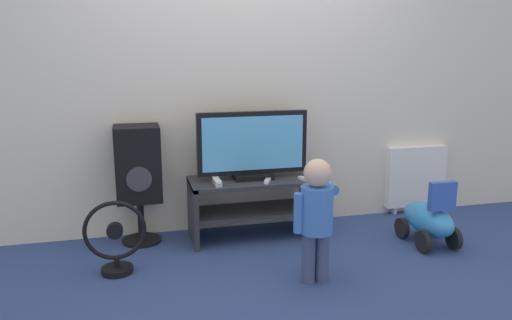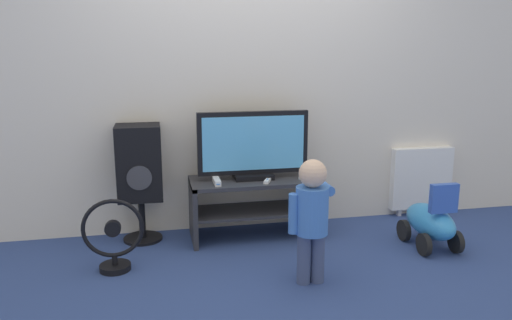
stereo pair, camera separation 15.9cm
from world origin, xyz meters
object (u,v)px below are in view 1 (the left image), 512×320
Objects in this scene: speaker_tower at (138,167)px; floor_fan at (115,241)px; game_console at (217,181)px; ride_on_toy at (429,219)px; remote_primary at (305,179)px; radiator at (416,177)px; child at (316,210)px; television at (253,146)px; remote_secondary at (268,181)px.

speaker_tower is 0.66m from floor_fan.
game_console is 1.62m from ride_on_toy.
game_console is 0.86m from floor_fan.
remote_primary is 0.22× the size of radiator.
game_console is 1.90m from radiator.
child reaches higher than game_console.
child is 1.33m from floor_fan.
television is 1.63m from radiator.
remote_secondary is (-0.29, 0.03, 0.00)m from remote_primary.
child reaches higher than radiator.
game_console is 0.36× the size of ride_on_toy.
child reaches higher than remote_primary.
remote_primary is at bearing -5.23° from remote_secondary.
ride_on_toy is 0.79m from radiator.
child is 1.32× the size of radiator.
radiator is at bearing 65.89° from ride_on_toy.
remote_primary is 0.27× the size of floor_fan.
remote_secondary is 0.75m from child.
ride_on_toy reaches higher than remote_secondary.
remote_secondary is 1.25m from ride_on_toy.
radiator is at bearing 3.00° from speaker_tower.
remote_primary is 1.26m from radiator.
television is 6.40× the size of remote_primary.
remote_primary is 0.29m from remote_secondary.
television is 1.07× the size of child.
remote_secondary is at bearing 98.32° from child.
television reaches higher than remote_secondary.
game_console is 1.45× the size of remote_primary.
game_console is (-0.30, -0.10, -0.24)m from television.
speaker_tower is 1.81× the size of floor_fan.
ride_on_toy is at bearing -17.74° from remote_secondary.
remote_primary is at bearing -23.36° from television.
ride_on_toy is at bearing -15.55° from speaker_tower.
ride_on_toy is at bearing -22.11° from television.
remote_secondary is 0.16× the size of child.
television is 6.50× the size of remote_secondary.
floor_fan is at bearing 160.70° from child.
game_console is 0.24× the size of child.
television is at bearing -5.31° from speaker_tower.
speaker_tower reaches higher than ride_on_toy.
game_console is 0.39× the size of floor_fan.
remote_primary is (0.37, -0.16, -0.25)m from television.
television is at bearing 102.36° from child.
television reaches higher than game_console.
television is 1.23m from floor_fan.
remote_secondary is 1.53m from radiator.
child reaches higher than remote_secondary.
radiator is at bearing 38.23° from child.
television is at bearing 23.19° from floor_fan.
child is at bearing -160.73° from ride_on_toy.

